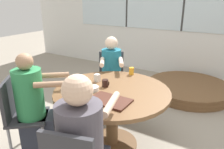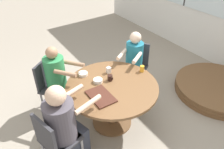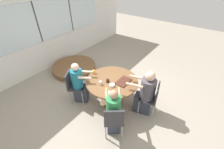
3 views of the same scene
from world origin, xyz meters
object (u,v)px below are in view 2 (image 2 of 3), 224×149
object	(u,v)px
person_woman_green_shirt	(59,85)
person_man_blue_shirt	(65,130)
chair_for_man_teal_shirt	(136,62)
bowl_cereal	(83,74)
folded_table_stack	(217,88)
milk_carton_small	(109,70)
person_man_teal_shirt	(133,67)
chair_for_man_blue_shirt	(53,139)
coffee_mug	(110,78)
juice_glass	(142,69)
chair_for_woman_green_shirt	(50,83)
bowl_white_shallow	(98,81)

from	to	relation	value
person_woman_green_shirt	person_man_blue_shirt	distance (m)	0.93
chair_for_man_teal_shirt	bowl_cereal	bearing A→B (deg)	63.22
folded_table_stack	bowl_cereal	bearing A→B (deg)	-111.50
person_woman_green_shirt	bowl_cereal	bearing A→B (deg)	105.62
milk_carton_small	person_man_blue_shirt	bearing A→B (deg)	-61.41
person_woman_green_shirt	person_man_teal_shirt	xyz separation A→B (m)	(0.22, 1.26, -0.00)
person_man_blue_shirt	folded_table_stack	distance (m)	2.86
chair_for_man_blue_shirt	chair_for_man_teal_shirt	size ratio (longest dim) A/B	1.00
chair_for_man_teal_shirt	coffee_mug	size ratio (longest dim) A/B	10.61
chair_for_man_blue_shirt	chair_for_man_teal_shirt	xyz separation A→B (m)	(-0.80, 1.84, 0.00)
person_man_blue_shirt	coffee_mug	world-z (taller)	person_man_blue_shirt
person_woman_green_shirt	juice_glass	xyz separation A→B (m)	(0.62, 1.10, 0.24)
chair_for_woman_green_shirt	juice_glass	size ratio (longest dim) A/B	9.12
bowl_cereal	juice_glass	bearing A→B (deg)	63.13
coffee_mug	chair_for_man_teal_shirt	bearing A→B (deg)	117.00
person_man_teal_shirt	coffee_mug	distance (m)	0.79
coffee_mug	bowl_cereal	xyz separation A→B (m)	(-0.33, -0.26, -0.02)
chair_for_man_blue_shirt	person_man_teal_shirt	distance (m)	1.85
coffee_mug	milk_carton_small	world-z (taller)	milk_carton_small
chair_for_man_teal_shirt	folded_table_stack	distance (m)	1.56
person_man_blue_shirt	bowl_cereal	size ratio (longest dim) A/B	8.63
chair_for_man_blue_shirt	person_woman_green_shirt	bearing A→B (deg)	139.00
chair_for_woman_green_shirt	milk_carton_small	bearing A→B (deg)	107.85
person_man_blue_shirt	chair_for_man_blue_shirt	bearing A→B (deg)	-90.00
person_man_teal_shirt	bowl_cereal	world-z (taller)	person_man_teal_shirt
person_man_teal_shirt	bowl_cereal	bearing A→B (deg)	58.77
bowl_cereal	milk_carton_small	bearing A→B (deg)	66.46
person_man_teal_shirt	coffee_mug	world-z (taller)	person_man_teal_shirt
chair_for_man_teal_shirt	bowl_white_shallow	bearing A→B (deg)	78.46
chair_for_woman_green_shirt	juice_glass	xyz separation A→B (m)	(0.75, 1.20, 0.24)
person_man_teal_shirt	bowl_white_shallow	distance (m)	0.92
milk_carton_small	folded_table_stack	xyz separation A→B (m)	(0.72, 1.87, -0.67)
person_woman_green_shirt	folded_table_stack	xyz separation A→B (m)	(1.10, 2.53, -0.44)
folded_table_stack	person_woman_green_shirt	bearing A→B (deg)	-113.44
coffee_mug	chair_for_woman_green_shirt	bearing A→B (deg)	-135.01
person_woman_green_shirt	milk_carton_small	distance (m)	0.80
person_man_teal_shirt	bowl_cereal	distance (m)	0.97
coffee_mug	bowl_cereal	distance (m)	0.42
person_woman_green_shirt	person_man_teal_shirt	world-z (taller)	person_woman_green_shirt
coffee_mug	bowl_cereal	world-z (taller)	coffee_mug
bowl_white_shallow	folded_table_stack	bearing A→B (deg)	74.08
person_man_blue_shirt	bowl_cereal	world-z (taller)	person_man_blue_shirt
milk_carton_small	folded_table_stack	size ratio (longest dim) A/B	0.06
chair_for_man_teal_shirt	juice_glass	xyz separation A→B (m)	(0.49, -0.30, 0.24)
coffee_mug	bowl_white_shallow	distance (m)	0.18
chair_for_man_teal_shirt	folded_table_stack	xyz separation A→B (m)	(0.97, 1.14, -0.44)
folded_table_stack	chair_for_man_teal_shirt	bearing A→B (deg)	-130.37
folded_table_stack	bowl_white_shallow	bearing A→B (deg)	-105.92
person_man_blue_shirt	milk_carton_small	xyz separation A→B (m)	(-0.51, 0.94, 0.23)
milk_carton_small	bowl_white_shallow	world-z (taller)	milk_carton_small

